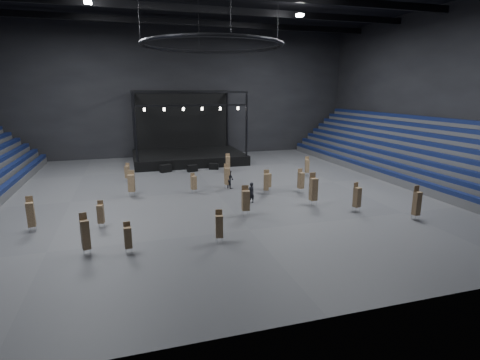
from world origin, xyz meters
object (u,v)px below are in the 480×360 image
object	(u,v)px
chair_stack_13	(301,180)
flight_case_left	(166,168)
stage	(187,150)
chair_stack_8	(85,234)
chair_stack_7	(227,176)
chair_stack_14	(131,183)
chair_stack_5	(128,237)
chair_stack_10	(246,200)
man_center	(251,193)
chair_stack_0	(313,189)
chair_stack_2	(31,214)
chair_stack_12	(268,180)
chair_stack_1	(194,182)
chair_stack_15	(266,182)
chair_stack_11	(417,203)
chair_stack_9	(127,172)
chair_stack_16	(357,197)
chair_stack_17	(101,214)
crew_member	(230,179)
chair_stack_6	(219,226)
flight_case_mid	(192,168)
flight_case_right	(214,166)
chair_stack_4	(307,166)
chair_stack_3	(228,162)

from	to	relation	value
chair_stack_13	flight_case_left	bearing A→B (deg)	123.10
stage	chair_stack_8	bearing A→B (deg)	-110.16
chair_stack_7	chair_stack_14	xyz separation A→B (m)	(-8.82, -0.25, 0.01)
chair_stack_5	chair_stack_13	xyz separation A→B (m)	(15.39, 9.25, 0.17)
chair_stack_10	man_center	xyz separation A→B (m)	(1.43, 2.99, -0.35)
chair_stack_0	chair_stack_2	xyz separation A→B (m)	(-20.72, 0.09, -0.17)
chair_stack_12	chair_stack_14	xyz separation A→B (m)	(-12.27, 1.73, 0.19)
chair_stack_1	chair_stack_15	distance (m)	6.63
flight_case_left	chair_stack_11	size ratio (longest dim) A/B	0.52
chair_stack_9	chair_stack_0	bearing A→B (deg)	-17.72
chair_stack_9	chair_stack_16	bearing A→B (deg)	-18.06
flight_case_left	chair_stack_17	world-z (taller)	chair_stack_17
crew_member	chair_stack_10	bearing A→B (deg)	148.24
man_center	chair_stack_1	bearing A→B (deg)	-69.78
chair_stack_6	flight_case_mid	bearing A→B (deg)	93.81
flight_case_right	chair_stack_4	size ratio (longest dim) A/B	0.51
chair_stack_5	crew_member	bearing A→B (deg)	47.68
chair_stack_3	chair_stack_9	size ratio (longest dim) A/B	1.09
chair_stack_2	chair_stack_13	xyz separation A→B (m)	(21.52, 3.85, -0.08)
flight_case_right	man_center	distance (m)	14.29
chair_stack_5	chair_stack_6	size ratio (longest dim) A/B	0.90
chair_stack_11	chair_stack_10	bearing A→B (deg)	158.00
stage	chair_stack_3	distance (m)	8.91
chair_stack_12	flight_case_right	bearing A→B (deg)	91.77
chair_stack_6	chair_stack_7	distance (m)	13.19
flight_case_mid	chair_stack_1	world-z (taller)	chair_stack_1
chair_stack_7	chair_stack_13	size ratio (longest dim) A/B	1.08
stage	crew_member	size ratio (longest dim) A/B	7.90
crew_member	chair_stack_3	bearing A→B (deg)	-38.65
chair_stack_6	chair_stack_12	size ratio (longest dim) A/B	1.06
chair_stack_10	chair_stack_13	size ratio (longest dim) A/B	1.04
chair_stack_5	crew_member	world-z (taller)	chair_stack_5
crew_member	chair_stack_7	bearing A→B (deg)	63.01
flight_case_mid	chair_stack_5	xyz separation A→B (m)	(-7.33, -21.20, 0.62)
flight_case_mid	chair_stack_12	xyz separation A→B (m)	(5.36, -10.56, 0.68)
chair_stack_3	chair_stack_5	distance (m)	22.97
chair_stack_10	man_center	distance (m)	3.33
chair_stack_4	flight_case_right	bearing A→B (deg)	162.28
chair_stack_7	chair_stack_8	world-z (taller)	chair_stack_8
chair_stack_15	chair_stack_5	bearing A→B (deg)	-123.29
chair_stack_16	man_center	world-z (taller)	chair_stack_16
chair_stack_1	chair_stack_13	bearing A→B (deg)	-35.52
chair_stack_17	chair_stack_4	bearing A→B (deg)	37.41
chair_stack_6	crew_member	bearing A→B (deg)	81.05
chair_stack_6	chair_stack_14	world-z (taller)	chair_stack_14
chair_stack_1	chair_stack_5	xyz separation A→B (m)	(-5.88, -11.87, -0.01)
chair_stack_1	chair_stack_6	distance (m)	11.88
chair_stack_3	chair_stack_16	size ratio (longest dim) A/B	0.91
chair_stack_11	crew_member	distance (m)	16.51
chair_stack_7	crew_member	world-z (taller)	chair_stack_7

